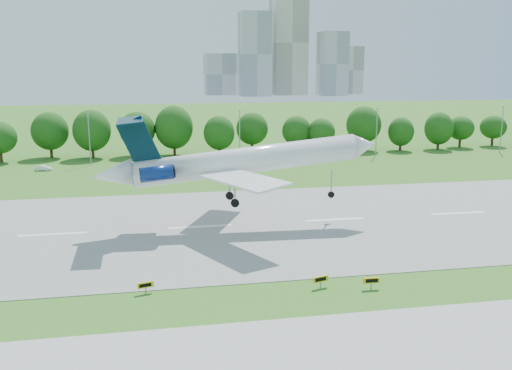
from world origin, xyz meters
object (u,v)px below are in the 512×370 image
Objects in this scene: taxi_sign_left at (146,285)px; service_vehicle_a at (43,168)px; service_vehicle_b at (129,166)px; airliner at (233,161)px.

service_vehicle_a is at bearing 91.64° from taxi_sign_left.
service_vehicle_a is at bearing 85.64° from service_vehicle_b.
service_vehicle_a is 18.39m from service_vehicle_b.
taxi_sign_left is at bearing -153.78° from service_vehicle_a.
airliner is at bearing -163.83° from service_vehicle_b.
service_vehicle_b is at bearing -83.19° from service_vehicle_a.
service_vehicle_a is (-21.90, 74.10, -0.28)m from taxi_sign_left.
service_vehicle_b is at bearing 106.73° from airliner.
taxi_sign_left is 0.47× the size of service_vehicle_a.
service_vehicle_b is (18.36, -0.95, 0.01)m from service_vehicle_a.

